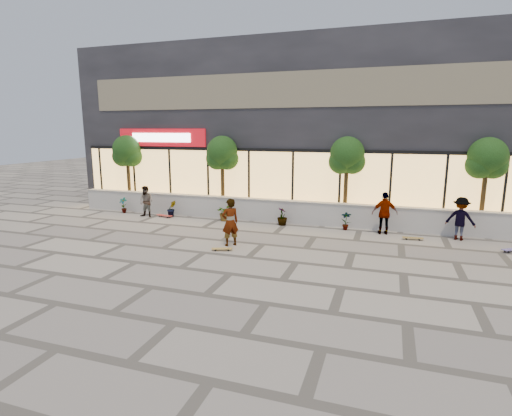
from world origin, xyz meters
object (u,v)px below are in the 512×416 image
(skater_right_near, at_px, (385,213))
(tree_west, at_px, (127,153))
(tree_midwest, at_px, (222,155))
(skater_left, at_px, (146,202))
(skateboard_center, at_px, (222,249))
(tree_mideast, at_px, (347,158))
(skater_right_far, at_px, (461,219))
(skateboard_right_near, at_px, (413,238))
(skateboard_left, at_px, (164,216))
(tree_east, at_px, (487,161))
(skater_center, at_px, (230,222))

(skater_right_near, bearing_deg, tree_west, -16.53)
(tree_midwest, distance_m, skater_left, 4.35)
(skater_right_near, bearing_deg, skateboard_center, 27.80)
(tree_mideast, distance_m, skater_right_far, 5.21)
(skater_left, relative_size, skateboard_right_near, 1.95)
(skateboard_right_near, bearing_deg, tree_west, 167.58)
(skateboard_center, distance_m, skateboard_right_near, 7.43)
(skateboard_center, xyz_separation_m, skateboard_left, (-4.84, 4.15, 0.01))
(skater_left, bearing_deg, skateboard_right_near, 1.35)
(tree_midwest, height_order, skateboard_left, tree_midwest)
(skateboard_center, bearing_deg, skater_right_near, 18.12)
(tree_midwest, xyz_separation_m, skateboard_right_near, (8.84, -2.00, -2.91))
(tree_mideast, distance_m, skateboard_left, 9.07)
(tree_mideast, relative_size, skater_right_near, 2.25)
(skater_right_near, height_order, skateboard_right_near, skater_right_near)
(skater_right_near, distance_m, skateboard_right_near, 1.47)
(skater_right_near, distance_m, skateboard_center, 6.87)
(skateboard_center, bearing_deg, skateboard_right_near, 9.45)
(skateboard_center, bearing_deg, skateboard_left, 119.33)
(tree_mideast, xyz_separation_m, skateboard_right_near, (2.84, -2.00, -2.91))
(tree_mideast, height_order, skateboard_center, tree_mideast)
(skater_left, bearing_deg, skateboard_left, 16.52)
(tree_west, bearing_deg, tree_east, 0.00)
(tree_east, xyz_separation_m, skater_right_near, (-3.76, -1.44, -2.12))
(tree_east, relative_size, skateboard_left, 4.42)
(tree_west, height_order, skateboard_right_near, tree_west)
(skateboard_right_near, bearing_deg, skater_left, 174.15)
(skater_right_far, distance_m, skateboard_right_near, 1.95)
(tree_east, height_order, skater_right_near, tree_east)
(skater_right_far, bearing_deg, skateboard_right_near, 37.04)
(tree_mideast, bearing_deg, skater_right_far, -17.16)
(tree_midwest, bearing_deg, tree_east, 0.00)
(skateboard_center, distance_m, skateboard_left, 6.38)
(skater_center, xyz_separation_m, skater_right_near, (5.33, 3.52, -0.01))
(tree_midwest, relative_size, skater_center, 2.22)
(tree_mideast, height_order, skater_left, tree_mideast)
(skater_left, height_order, skateboard_center, skater_left)
(skater_right_near, xyz_separation_m, skateboard_center, (-5.37, -4.22, -0.80))
(tree_midwest, distance_m, skater_right_near, 8.15)
(skateboard_center, height_order, skateboard_right_near, skateboard_right_near)
(tree_west, relative_size, skateboard_right_near, 5.02)
(tree_midwest, bearing_deg, skater_right_far, -7.57)
(skater_left, distance_m, skateboard_right_near, 12.19)
(tree_west, relative_size, skateboard_left, 4.42)
(tree_east, distance_m, skateboard_left, 14.34)
(tree_east, height_order, skater_center, tree_east)
(tree_west, bearing_deg, skater_left, -38.11)
(skater_right_near, bearing_deg, tree_mideast, -49.87)
(skater_right_far, bearing_deg, skater_right_near, 18.35)
(skater_center, bearing_deg, skateboard_left, -78.54)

